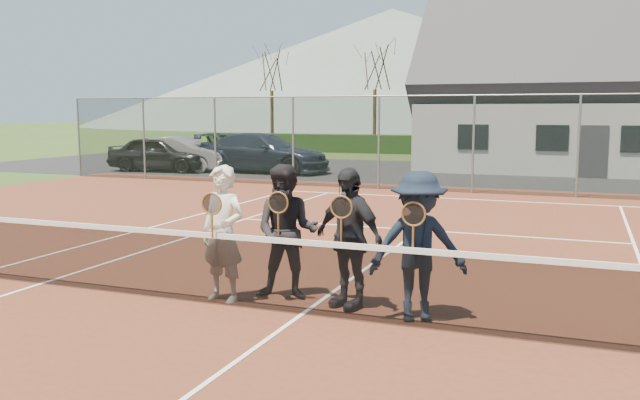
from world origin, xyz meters
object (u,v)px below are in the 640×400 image
(car_b, at_px, (181,154))
(player_a, at_px, (223,234))
(player_b, at_px, (287,232))
(player_c, at_px, (348,238))
(tennis_net, at_px, (302,274))
(car_c, at_px, (264,153))
(player_d, at_px, (418,247))
(clubhouse, at_px, (609,76))
(car_a, at_px, (160,154))

(car_b, height_order, player_a, player_a)
(player_b, distance_m, player_c, 0.90)
(tennis_net, relative_size, player_b, 6.49)
(car_c, relative_size, player_c, 3.11)
(player_b, bearing_deg, player_d, -9.98)
(car_b, height_order, tennis_net, car_b)
(player_b, bearing_deg, clubhouse, 79.14)
(tennis_net, xyz_separation_m, player_a, (-1.21, 0.20, 0.38))
(car_b, bearing_deg, player_a, -149.19)
(tennis_net, relative_size, clubhouse, 0.75)
(car_c, bearing_deg, tennis_net, -149.36)
(car_a, relative_size, player_c, 2.43)
(car_a, distance_m, player_c, 21.21)
(player_c, bearing_deg, car_b, 128.53)
(car_b, relative_size, player_a, 2.44)
(player_a, relative_size, player_c, 1.00)
(tennis_net, bearing_deg, player_d, 12.50)
(car_c, xyz_separation_m, tennis_net, (9.12, -17.65, -0.27))
(player_a, bearing_deg, tennis_net, -9.62)
(tennis_net, bearing_deg, clubhouse, 80.54)
(car_c, xyz_separation_m, player_a, (7.91, -17.45, 0.11))
(car_b, distance_m, player_d, 21.86)
(car_a, xyz_separation_m, clubhouse, (17.44, 7.40, 3.25))
(player_b, bearing_deg, player_c, -6.15)
(car_b, distance_m, player_c, 21.07)
(car_a, xyz_separation_m, player_a, (12.23, -16.39, 0.18))
(car_a, bearing_deg, tennis_net, -146.31)
(clubhouse, relative_size, player_a, 8.67)
(player_a, distance_m, player_c, 1.66)
(player_c, bearing_deg, player_b, 173.85)
(tennis_net, distance_m, clubhouse, 24.57)
(car_c, xyz_separation_m, player_c, (9.53, -17.12, 0.11))
(player_a, xyz_separation_m, player_c, (1.62, 0.33, -0.00))
(car_b, xyz_separation_m, player_a, (11.50, -16.81, 0.20))
(car_b, relative_size, car_c, 0.79)
(car_a, relative_size, player_b, 2.43)
(car_b, bearing_deg, car_c, -83.58)
(player_a, bearing_deg, car_c, 114.39)
(clubhouse, xyz_separation_m, player_d, (-2.63, -23.69, -3.07))
(clubhouse, height_order, player_c, clubhouse)
(car_b, distance_m, tennis_net, 21.24)
(car_c, height_order, player_b, player_b)
(player_b, bearing_deg, tennis_net, -52.59)
(car_c, bearing_deg, car_b, 103.31)
(player_a, height_order, player_b, same)
(car_b, distance_m, clubhouse, 18.41)
(car_c, distance_m, tennis_net, 19.87)
(car_b, xyz_separation_m, clubhouse, (16.71, 6.98, 3.26))
(tennis_net, distance_m, player_a, 1.29)
(car_a, distance_m, player_a, 20.45)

